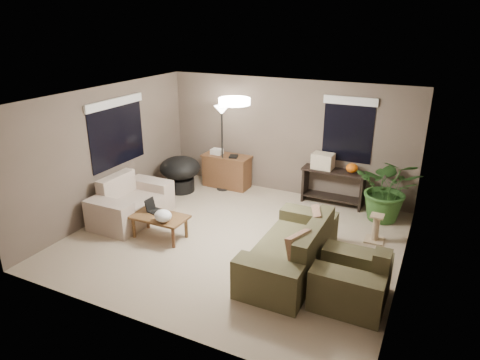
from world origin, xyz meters
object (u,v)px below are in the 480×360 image
at_px(loveseat, 131,204).
at_px(console_table, 333,184).
at_px(armchair, 352,282).
at_px(papasan_chair, 180,171).
at_px(coffee_table, 159,219).
at_px(desk, 227,171).
at_px(cat_scratching_post, 376,230).
at_px(main_sofa, 293,252).
at_px(floor_lamp, 222,120).
at_px(houseplant, 388,196).

distance_m(loveseat, console_table, 4.11).
bearing_deg(armchair, console_table, 109.01).
xyz_separation_m(loveseat, papasan_chair, (0.08, 1.63, 0.17)).
bearing_deg(coffee_table, desk, 91.55).
bearing_deg(cat_scratching_post, loveseat, -165.43).
bearing_deg(console_table, coffee_table, -130.34).
distance_m(loveseat, papasan_chair, 1.64).
bearing_deg(loveseat, main_sofa, -5.60).
bearing_deg(main_sofa, floor_lamp, 135.88).
bearing_deg(desk, cat_scratching_post, -18.35).
bearing_deg(cat_scratching_post, desk, 161.65).
distance_m(armchair, floor_lamp, 4.72).
height_order(loveseat, cat_scratching_post, loveseat).
relative_size(papasan_chair, floor_lamp, 0.61).
height_order(papasan_chair, floor_lamp, floor_lamp).
bearing_deg(desk, loveseat, -110.89).
bearing_deg(cat_scratching_post, armchair, -90.24).
distance_m(coffee_table, papasan_chair, 2.19).
height_order(floor_lamp, cat_scratching_post, floor_lamp).
distance_m(main_sofa, cat_scratching_post, 1.79).
bearing_deg(armchair, main_sofa, 158.47).
xyz_separation_m(console_table, floor_lamp, (-2.45, -0.29, 1.16)).
relative_size(papasan_chair, cat_scratching_post, 2.33).
relative_size(loveseat, console_table, 1.23).
height_order(floor_lamp, houseplant, floor_lamp).
xyz_separation_m(loveseat, cat_scratching_post, (4.42, 1.15, -0.08)).
bearing_deg(desk, houseplant, -3.37).
bearing_deg(cat_scratching_post, main_sofa, -123.97).
height_order(main_sofa, floor_lamp, floor_lamp).
relative_size(console_table, papasan_chair, 1.12).
distance_m(main_sofa, floor_lamp, 3.77).
xyz_separation_m(loveseat, houseplant, (4.45, 2.11, 0.21)).
xyz_separation_m(houseplant, cat_scratching_post, (-0.03, -0.96, -0.29)).
height_order(loveseat, floor_lamp, floor_lamp).
height_order(desk, floor_lamp, floor_lamp).
bearing_deg(armchair, desk, 139.16).
bearing_deg(papasan_chair, loveseat, -92.79).
height_order(loveseat, papasan_chair, loveseat).
distance_m(main_sofa, coffee_table, 2.46).
relative_size(floor_lamp, houseplant, 1.48).
xyz_separation_m(coffee_table, console_table, (2.37, 2.79, 0.08)).
height_order(armchair, console_table, armchair).
xyz_separation_m(loveseat, desk, (0.89, 2.32, 0.08)).
bearing_deg(console_table, houseplant, -15.01).
relative_size(main_sofa, houseplant, 1.70).
bearing_deg(papasan_chair, cat_scratching_post, -6.31).
relative_size(armchair, floor_lamp, 0.52).
bearing_deg(loveseat, console_table, 35.90).
bearing_deg(cat_scratching_post, papasan_chair, 173.69).
distance_m(console_table, floor_lamp, 2.72).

